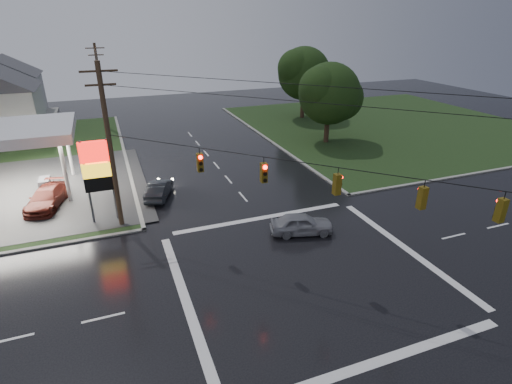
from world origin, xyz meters
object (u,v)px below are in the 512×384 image
object	(u,v)px
pylon_sign	(98,168)
utility_pole_nw	(110,146)
house_far	(4,88)
car_crossing	(302,224)
tree_ne_near	(330,94)
utility_pole_n	(101,85)
tree_ne_far	(305,74)
car_north	(159,189)
car_pump	(47,198)

from	to	relation	value
pylon_sign	utility_pole_nw	distance (m)	2.22
house_far	car_crossing	world-z (taller)	house_far
car_crossing	tree_ne_near	bearing A→B (deg)	-19.42
utility_pole_n	tree_ne_far	size ratio (longest dim) A/B	1.07
utility_pole_n	car_north	xyz separation A→B (m)	(3.18, -24.65, -4.78)
house_far	car_pump	world-z (taller)	house_far
utility_pole_n	tree_ne_near	bearing A→B (deg)	-34.10
house_far	tree_ne_far	xyz separation A→B (m)	(39.10, -14.01, 1.77)
utility_pole_n	car_pump	bearing A→B (deg)	-102.16
car_north	car_crossing	distance (m)	12.33
utility_pole_n	tree_ne_near	xyz separation A→B (m)	(23.64, -16.01, 0.09)
car_north	tree_ne_far	bearing A→B (deg)	-117.18
house_far	tree_ne_far	bearing A→B (deg)	-19.71
utility_pole_n	car_crossing	xyz separation A→B (m)	(11.21, -34.01, -4.76)
car_pump	car_north	bearing A→B (deg)	6.23
pylon_sign	house_far	distance (m)	39.21
tree_ne_far	utility_pole_nw	bearing A→B (deg)	-137.41
utility_pole_n	car_north	world-z (taller)	utility_pole_n
tree_ne_near	tree_ne_far	world-z (taller)	tree_ne_far
car_north	car_crossing	xyz separation A→B (m)	(8.03, -9.36, 0.02)
house_far	tree_ne_near	world-z (taller)	tree_ne_near
car_crossing	car_north	bearing A→B (deg)	55.82
utility_pole_nw	car_pump	xyz separation A→B (m)	(-5.05, 5.07, -4.97)
tree_ne_far	car_pump	distance (m)	37.57
utility_pole_nw	tree_ne_far	distance (m)	36.20
house_far	tree_ne_near	size ratio (longest dim) A/B	1.23
pylon_sign	car_crossing	size ratio (longest dim) A/B	1.43
house_far	tree_ne_far	distance (m)	41.57
tree_ne_near	car_north	distance (m)	22.74
car_crossing	tree_ne_far	bearing A→B (deg)	-12.03
utility_pole_n	car_north	bearing A→B (deg)	-82.65
tree_ne_near	car_crossing	bearing A→B (deg)	-124.62
house_far	tree_ne_near	xyz separation A→B (m)	(36.09, -26.01, 1.16)
tree_ne_far	car_pump	size ratio (longest dim) A/B	1.90
utility_pole_nw	utility_pole_n	size ratio (longest dim) A/B	1.05
tree_ne_near	car_pump	distance (m)	30.02
utility_pole_n	tree_ne_near	size ratio (longest dim) A/B	1.17
car_north	car_crossing	size ratio (longest dim) A/B	1.00
utility_pole_nw	tree_ne_far	bearing A→B (deg)	42.59
utility_pole_n	tree_ne_far	distance (m)	26.96
car_north	pylon_sign	bearing A→B (deg)	55.72
utility_pole_nw	house_far	world-z (taller)	utility_pole_nw
utility_pole_n	car_north	distance (m)	25.31
house_far	utility_pole_nw	bearing A→B (deg)	-72.08
tree_ne_near	car_pump	xyz separation A→B (m)	(-28.69, -7.42, -4.81)
utility_pole_nw	car_pump	distance (m)	8.72
utility_pole_n	car_crossing	bearing A→B (deg)	-71.76
tree_ne_far	utility_pole_n	bearing A→B (deg)	171.45
tree_ne_near	car_north	bearing A→B (deg)	-157.09
utility_pole_nw	house_far	bearing A→B (deg)	107.92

